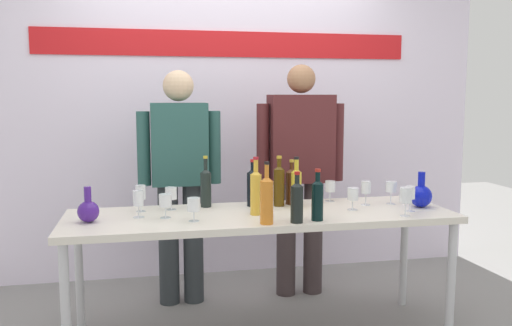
# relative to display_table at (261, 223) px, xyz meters

# --- Properties ---
(back_wall) EXTENTS (4.23, 0.11, 3.00)m
(back_wall) POSITION_rel_display_table_xyz_m (0.00, 1.30, 0.79)
(back_wall) COLOR white
(back_wall) RESTS_ON ground
(display_table) EXTENTS (2.28, 0.69, 0.77)m
(display_table) POSITION_rel_display_table_xyz_m (0.00, 0.00, 0.00)
(display_table) COLOR silver
(display_table) RESTS_ON ground
(decanter_blue_left) EXTENTS (0.12, 0.12, 0.20)m
(decanter_blue_left) POSITION_rel_display_table_xyz_m (-0.98, -0.04, 0.13)
(decanter_blue_left) COLOR #431D84
(decanter_blue_left) RESTS_ON display_table
(decanter_blue_right) EXTENTS (0.14, 0.14, 0.22)m
(decanter_blue_right) POSITION_rel_display_table_xyz_m (1.01, -0.04, 0.14)
(decanter_blue_right) COLOR #0D17B5
(decanter_blue_right) RESTS_ON display_table
(presenter_left) EXTENTS (0.57, 0.22, 1.63)m
(presenter_left) POSITION_rel_display_table_xyz_m (-0.43, 0.66, 0.22)
(presenter_left) COLOR #2D3336
(presenter_left) RESTS_ON ground
(presenter_right) EXTENTS (0.65, 0.22, 1.68)m
(presenter_right) POSITION_rel_display_table_xyz_m (0.43, 0.66, 0.26)
(presenter_right) COLOR #3C3031
(presenter_right) RESTS_ON ground
(wine_bottle_0) EXTENTS (0.06, 0.06, 0.32)m
(wine_bottle_0) POSITION_rel_display_table_xyz_m (0.25, 0.12, 0.19)
(wine_bottle_0) COLOR gold
(wine_bottle_0) RESTS_ON display_table
(wine_bottle_1) EXTENTS (0.08, 0.08, 0.29)m
(wine_bottle_1) POSITION_rel_display_table_xyz_m (0.25, 0.22, 0.18)
(wine_bottle_1) COLOR #4A2510
(wine_bottle_1) RESTS_ON display_table
(wine_bottle_2) EXTENTS (0.07, 0.07, 0.32)m
(wine_bottle_2) POSITION_rel_display_table_xyz_m (0.15, 0.18, 0.20)
(wine_bottle_2) COLOR #4D360B
(wine_bottle_2) RESTS_ON display_table
(wine_bottle_3) EXTENTS (0.07, 0.07, 0.32)m
(wine_bottle_3) POSITION_rel_display_table_xyz_m (-0.30, 0.24, 0.19)
(wine_bottle_3) COLOR black
(wine_bottle_3) RESTS_ON display_table
(wine_bottle_4) EXTENTS (0.07, 0.07, 0.30)m
(wine_bottle_4) POSITION_rel_display_table_xyz_m (-0.01, 0.21, 0.19)
(wine_bottle_4) COLOR black
(wine_bottle_4) RESTS_ON display_table
(wine_bottle_5) EXTENTS (0.07, 0.07, 0.34)m
(wine_bottle_5) POSITION_rel_display_table_xyz_m (-0.03, -0.28, 0.20)
(wine_bottle_5) COLOR orange
(wine_bottle_5) RESTS_ON display_table
(wine_bottle_6) EXTENTS (0.07, 0.07, 0.34)m
(wine_bottle_6) POSITION_rel_display_table_xyz_m (-0.04, -0.04, 0.20)
(wine_bottle_6) COLOR gold
(wine_bottle_6) RESTS_ON display_table
(wine_bottle_7) EXTENTS (0.07, 0.07, 0.29)m
(wine_bottle_7) POSITION_rel_display_table_xyz_m (0.26, -0.25, 0.19)
(wine_bottle_7) COLOR black
(wine_bottle_7) RESTS_ON display_table
(wine_bottle_8) EXTENTS (0.07, 0.07, 0.28)m
(wine_bottle_8) POSITION_rel_display_table_xyz_m (0.14, -0.28, 0.18)
(wine_bottle_8) COLOR black
(wine_bottle_8) RESTS_ON display_table
(wine_glass_left_0) EXTENTS (0.07, 0.07, 0.14)m
(wine_glass_left_0) POSITION_rel_display_table_xyz_m (-0.56, -0.02, 0.16)
(wine_glass_left_0) COLOR white
(wine_glass_left_0) RESTS_ON display_table
(wine_glass_left_1) EXTENTS (0.07, 0.07, 0.13)m
(wine_glass_left_1) POSITION_rel_display_table_xyz_m (-0.41, -0.14, 0.15)
(wine_glass_left_1) COLOR white
(wine_glass_left_1) RESTS_ON display_table
(wine_glass_left_2) EXTENTS (0.06, 0.06, 0.16)m
(wine_glass_left_2) POSITION_rel_display_table_xyz_m (-0.71, 0.02, 0.17)
(wine_glass_left_2) COLOR white
(wine_glass_left_2) RESTS_ON display_table
(wine_glass_left_3) EXTENTS (0.06, 0.06, 0.16)m
(wine_glass_left_3) POSITION_rel_display_table_xyz_m (-0.70, 0.18, 0.17)
(wine_glass_left_3) COLOR white
(wine_glass_left_3) RESTS_ON display_table
(wine_glass_left_4) EXTENTS (0.07, 0.07, 0.14)m
(wine_glass_left_4) POSITION_rel_display_table_xyz_m (-0.52, 0.19, 0.16)
(wine_glass_left_4) COLOR white
(wine_glass_left_4) RESTS_ON display_table
(wine_glass_right_0) EXTENTS (0.06, 0.06, 0.14)m
(wine_glass_right_0) POSITION_rel_display_table_xyz_m (0.51, 0.25, 0.16)
(wine_glass_right_0) COLOR white
(wine_glass_right_0) RESTS_ON display_table
(wine_glass_right_1) EXTENTS (0.07, 0.07, 0.17)m
(wine_glass_right_1) POSITION_rel_display_table_xyz_m (0.79, -0.25, 0.18)
(wine_glass_right_1) COLOR white
(wine_glass_right_1) RESTS_ON display_table
(wine_glass_right_2) EXTENTS (0.06, 0.06, 0.15)m
(wine_glass_right_2) POSITION_rel_display_table_xyz_m (0.88, -0.14, 0.17)
(wine_glass_right_2) COLOR white
(wine_glass_right_2) RESTS_ON display_table
(wine_glass_right_3) EXTENTS (0.06, 0.06, 0.15)m
(wine_glass_right_3) POSITION_rel_display_table_xyz_m (0.70, 0.09, 0.17)
(wine_glass_right_3) COLOR white
(wine_glass_right_3) RESTS_ON display_table
(wine_glass_right_4) EXTENTS (0.07, 0.07, 0.14)m
(wine_glass_right_4) POSITION_rel_display_table_xyz_m (0.87, 0.09, 0.17)
(wine_glass_right_4) COLOR white
(wine_glass_right_4) RESTS_ON display_table
(wine_glass_right_5) EXTENTS (0.07, 0.07, 0.14)m
(wine_glass_right_5) POSITION_rel_display_table_xyz_m (0.56, -0.03, 0.15)
(wine_glass_right_5) COLOR white
(wine_glass_right_5) RESTS_ON display_table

